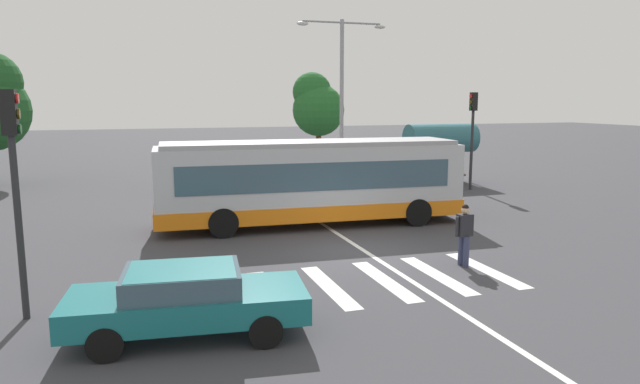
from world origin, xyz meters
TOP-DOWN VIEW (x-y plane):
  - ground_plane at (0.00, 0.00)m, footprint 160.00×160.00m
  - city_transit_bus at (-0.25, 4.06)m, footprint 11.22×3.23m
  - pedestrian_crossing_street at (2.15, -2.26)m, footprint 0.58×0.39m
  - foreground_sedan at (-5.50, -4.69)m, footprint 4.68×2.33m
  - parked_car_blue at (-2.21, 13.38)m, footprint 1.96×4.55m
  - parked_car_white at (0.57, 13.72)m, footprint 2.24×4.65m
  - parked_car_champagne at (3.33, 13.23)m, footprint 2.01×4.57m
  - traffic_light_near_corner at (-8.59, -2.72)m, footprint 0.33×0.32m
  - traffic_light_far_corner at (9.90, 9.36)m, footprint 0.33×0.32m
  - bus_stop_shelter at (9.44, 11.62)m, footprint 3.92×1.54m
  - twin_arm_street_lamp at (3.90, 12.03)m, footprint 4.70×0.32m
  - background_tree_right at (5.24, 20.24)m, footprint 3.37×3.37m
  - crosswalk_painted_stripes at (-0.44, -2.77)m, footprint 6.40×3.40m
  - lane_center_line at (0.18, 2.00)m, footprint 0.16×24.00m

SIDE VIEW (x-z plane):
  - ground_plane at x=0.00m, z-range 0.00..0.00m
  - lane_center_line at x=0.18m, z-range 0.00..0.01m
  - crosswalk_painted_stripes at x=-0.44m, z-range 0.00..0.01m
  - foreground_sedan at x=-5.50m, z-range 0.09..1.44m
  - parked_car_blue at x=-2.21m, z-range 0.09..1.44m
  - parked_car_white at x=0.57m, z-range 0.09..1.44m
  - parked_car_champagne at x=3.33m, z-range 0.09..1.44m
  - pedestrian_crossing_street at x=2.15m, z-range 0.11..1.83m
  - city_transit_bus at x=-0.25m, z-range 0.06..3.12m
  - bus_stop_shelter at x=9.44m, z-range 0.79..4.04m
  - traffic_light_near_corner at x=-8.59m, z-range 0.81..5.52m
  - traffic_light_far_corner at x=9.90m, z-range 0.83..5.71m
  - background_tree_right at x=5.24m, z-range 1.04..7.35m
  - twin_arm_street_lamp at x=3.90m, z-range 1.03..9.49m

